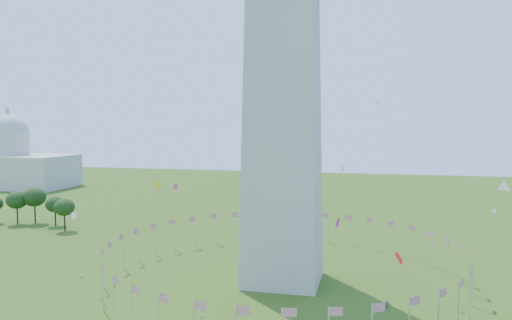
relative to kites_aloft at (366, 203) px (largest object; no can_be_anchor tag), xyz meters
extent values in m
cylinder|color=silver|center=(21.26, 25.40, -18.39)|extent=(0.24, 0.24, 9.00)
cylinder|color=silver|center=(20.65, 32.34, -18.39)|extent=(0.24, 0.24, 9.00)
cylinder|color=silver|center=(18.85, 39.08, -18.39)|extent=(0.24, 0.24, 9.00)
cylinder|color=silver|center=(15.90, 45.40, -18.39)|extent=(0.24, 0.24, 9.00)
cylinder|color=silver|center=(11.90, 51.11, -18.39)|extent=(0.24, 0.24, 9.00)
cylinder|color=silver|center=(6.97, 56.04, -18.39)|extent=(0.24, 0.24, 9.00)
cylinder|color=silver|center=(1.26, 60.04, -18.39)|extent=(0.24, 0.24, 9.00)
cylinder|color=silver|center=(-5.06, 62.98, -18.39)|extent=(0.24, 0.24, 9.00)
cylinder|color=silver|center=(-11.80, 64.79, -18.39)|extent=(0.24, 0.24, 9.00)
cylinder|color=silver|center=(-18.74, 65.40, -18.39)|extent=(0.24, 0.24, 9.00)
cylinder|color=silver|center=(-25.69, 64.79, -18.39)|extent=(0.24, 0.24, 9.00)
cylinder|color=silver|center=(-32.42, 62.98, -18.39)|extent=(0.24, 0.24, 9.00)
cylinder|color=silver|center=(-38.74, 60.04, -18.39)|extent=(0.24, 0.24, 9.00)
cylinder|color=silver|center=(-44.45, 56.04, -18.39)|extent=(0.24, 0.24, 9.00)
cylinder|color=silver|center=(-49.38, 51.11, -18.39)|extent=(0.24, 0.24, 9.00)
cylinder|color=silver|center=(-53.38, 45.40, -18.39)|extent=(0.24, 0.24, 9.00)
cylinder|color=silver|center=(-56.33, 39.08, -18.39)|extent=(0.24, 0.24, 9.00)
cylinder|color=silver|center=(-58.13, 32.34, -18.39)|extent=(0.24, 0.24, 9.00)
cylinder|color=silver|center=(-58.74, 25.40, -18.39)|extent=(0.24, 0.24, 9.00)
cylinder|color=silver|center=(-58.13, 18.45, -18.39)|extent=(0.24, 0.24, 9.00)
cylinder|color=silver|center=(-56.33, 11.71, -18.39)|extent=(0.24, 0.24, 9.00)
cylinder|color=silver|center=(-53.38, 5.40, -18.39)|extent=(0.24, 0.24, 9.00)
cylinder|color=silver|center=(-49.38, -0.32, -18.39)|extent=(0.24, 0.24, 9.00)
cylinder|color=silver|center=(-44.45, -5.25, -18.39)|extent=(0.24, 0.24, 9.00)
cylinder|color=silver|center=(-38.74, -9.25, -18.39)|extent=(0.24, 0.24, 9.00)
cylinder|color=silver|center=(-32.42, -12.19, -18.39)|extent=(0.24, 0.24, 9.00)
cylinder|color=silver|center=(11.90, -0.32, -18.39)|extent=(0.24, 0.24, 9.00)
cylinder|color=silver|center=(15.90, 5.40, -18.39)|extent=(0.24, 0.24, 9.00)
cylinder|color=silver|center=(18.85, 11.71, -18.39)|extent=(0.24, 0.24, 9.00)
cylinder|color=silver|center=(20.65, 18.45, -18.39)|extent=(0.24, 0.24, 9.00)
imported|color=slate|center=(4.19, 13.40, -22.07)|extent=(1.66, 1.24, 1.64)
plane|color=white|center=(23.59, 10.10, 2.17)|extent=(2.02, 2.03, 2.81)
plane|color=yellow|center=(-38.24, 1.08, 1.81)|extent=(0.48, 1.82, 1.78)
plane|color=orange|center=(-75.81, 40.81, -2.27)|extent=(0.89, 1.64, 1.78)
plane|color=#CC2699|center=(-38.80, 10.88, 0.22)|extent=(1.14, 0.25, 1.17)
plane|color=white|center=(-3.95, 0.34, 5.63)|extent=(1.85, 0.98, 2.02)
plane|color=white|center=(1.81, 32.31, 18.00)|extent=(0.57, 1.03, 1.17)
plane|color=red|center=(3.59, -35.53, 0.43)|extent=(0.65, 1.34, 1.18)
plane|color=#CC2699|center=(-5.53, 11.49, -5.97)|extent=(1.50, 1.65, 1.81)
plane|color=white|center=(-70.80, 23.04, -9.43)|extent=(1.13, 1.44, 1.82)
plane|color=white|center=(21.67, 8.03, -1.82)|extent=(0.95, 0.23, 0.97)
ellipsoid|color=#264918|center=(-122.76, 67.01, -17.10)|extent=(7.42, 7.42, 11.60)
ellipsoid|color=#264918|center=(-117.62, 69.80, -16.52)|extent=(8.16, 8.16, 12.75)
ellipsoid|color=#264918|center=(-107.75, 67.61, -17.82)|extent=(6.50, 6.50, 10.15)
ellipsoid|color=#264918|center=(-99.55, 61.02, -17.54)|extent=(6.85, 6.85, 10.70)
camera|label=1|loc=(0.97, -85.05, 13.64)|focal=35.00mm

